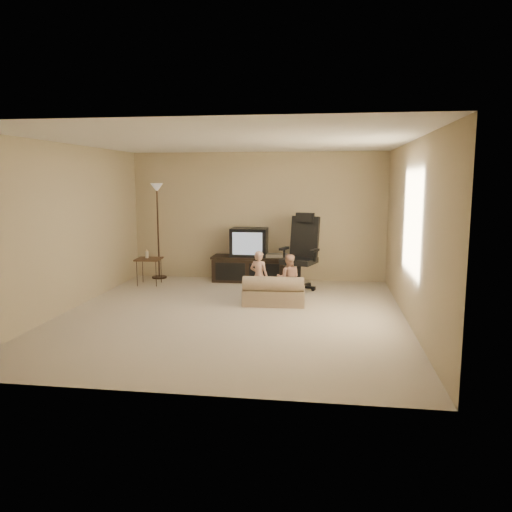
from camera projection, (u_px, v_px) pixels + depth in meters
The scene contains 9 objects.
floor at pixel (232, 315), 7.31m from camera, with size 5.50×5.50×0.00m, color beige.
room_shell at pixel (231, 212), 7.08m from camera, with size 5.50×5.50×5.50m.
tv_stand at pixel (250, 259), 9.70m from camera, with size 1.46×0.54×1.04m.
office_chair at pixel (301, 262), 9.03m from camera, with size 0.80×0.83×1.37m.
side_table at pixel (149, 259), 9.40m from camera, with size 0.48×0.48×0.68m.
floor_lamp at pixel (157, 209), 9.87m from camera, with size 0.30×0.30×1.90m.
child_sofa at pixel (274, 293), 7.90m from camera, with size 0.99×0.59×0.48m.
toddler_left at pixel (259, 277), 8.04m from camera, with size 0.31×0.22×0.84m, color #DBA289.
toddler_right at pixel (288, 278), 8.05m from camera, with size 0.38×0.21×0.78m, color #DBA289.
Camera 1 is at (1.35, -6.98, 1.97)m, focal length 35.00 mm.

